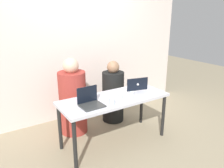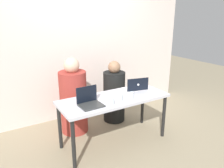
% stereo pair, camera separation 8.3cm
% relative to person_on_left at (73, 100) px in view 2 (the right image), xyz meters
% --- Properties ---
extents(ground_plane, '(12.00, 12.00, 0.00)m').
position_rel_person_on_left_xyz_m(ground_plane, '(0.37, -0.61, -0.53)').
color(ground_plane, gray).
extents(back_wall, '(4.50, 0.10, 2.51)m').
position_rel_person_on_left_xyz_m(back_wall, '(0.37, 0.59, 0.72)').
color(back_wall, silver).
rests_on(back_wall, ground).
extents(desk, '(1.55, 0.61, 0.70)m').
position_rel_person_on_left_xyz_m(desk, '(0.37, -0.61, 0.10)').
color(desk, silver).
rests_on(desk, ground).
extents(person_on_left, '(0.50, 0.50, 1.20)m').
position_rel_person_on_left_xyz_m(person_on_left, '(0.00, 0.00, 0.00)').
color(person_on_left, '#9C332C').
rests_on(person_on_left, ground).
extents(person_on_right, '(0.46, 0.46, 1.07)m').
position_rel_person_on_left_xyz_m(person_on_right, '(0.75, 0.00, -0.06)').
color(person_on_right, black).
rests_on(person_on_right, ground).
extents(laptop_back_right, '(0.38, 0.28, 0.21)m').
position_rel_person_on_left_xyz_m(laptop_back_right, '(0.81, -0.52, 0.21)').
color(laptop_back_right, silver).
rests_on(laptop_back_right, desk).
extents(laptop_front_left, '(0.29, 0.28, 0.23)m').
position_rel_person_on_left_xyz_m(laptop_front_left, '(-0.04, -0.67, 0.22)').
color(laptop_front_left, '#343635').
rests_on(laptop_front_left, desk).
extents(water_glass_center, '(0.07, 0.07, 0.10)m').
position_rel_person_on_left_xyz_m(water_glass_center, '(0.37, -0.76, 0.21)').
color(water_glass_center, silver).
rests_on(water_glass_center, desk).
extents(water_glass_left, '(0.07, 0.07, 0.09)m').
position_rel_person_on_left_xyz_m(water_glass_left, '(0.21, -0.80, 0.21)').
color(water_glass_left, silver).
rests_on(water_glass_left, desk).
extents(water_glass_right, '(0.06, 0.06, 0.11)m').
position_rel_person_on_left_xyz_m(water_glass_right, '(0.53, -0.79, 0.21)').
color(water_glass_right, silver).
rests_on(water_glass_right, desk).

